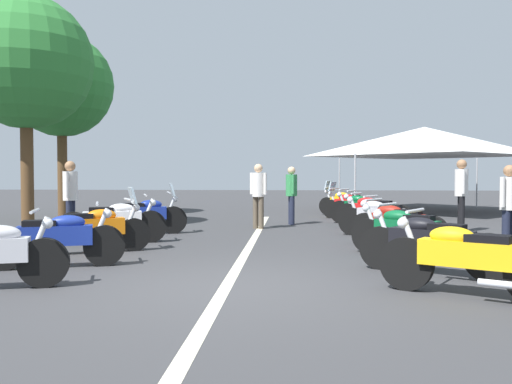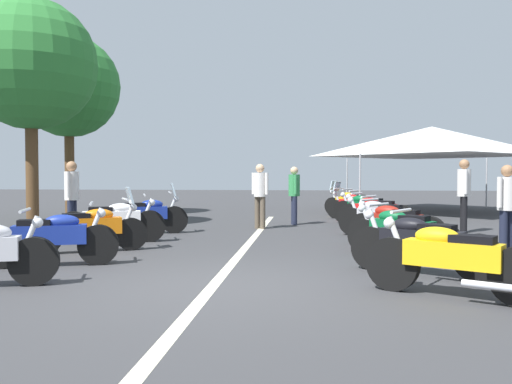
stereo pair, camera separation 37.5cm
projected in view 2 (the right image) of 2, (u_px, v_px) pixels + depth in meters
ground_plane at (213, 286)px, 6.95m from camera, size 80.00×80.00×0.00m
lane_centre_stripe at (244, 249)px, 10.34m from camera, size 15.50×0.16×0.01m
motorcycle_left_row_1 at (51, 237)px, 8.40m from camera, size 0.93×2.00×1.00m
motorcycle_left_row_2 at (91, 227)px, 9.93m from camera, size 1.15×1.95×1.20m
motorcycle_left_row_3 at (113, 220)px, 11.28m from camera, size 0.93×2.14×1.01m
motorcycle_left_row_4 at (146, 214)px, 12.97m from camera, size 0.89×2.01×1.22m
motorcycle_right_row_0 at (451, 258)px, 6.27m from camera, size 1.19×1.88×1.01m
motorcycle_right_row_1 at (420, 243)px, 7.65m from camera, size 1.35×1.90×1.01m
motorcycle_right_row_2 at (401, 231)px, 9.38m from camera, size 1.33×1.79×0.99m
motorcycle_right_row_3 at (395, 224)px, 10.73m from camera, size 1.23×1.76×1.00m
motorcycle_right_row_4 at (380, 217)px, 12.31m from camera, size 1.08×1.87×1.00m
motorcycle_right_row_5 at (375, 212)px, 14.02m from camera, size 1.09×1.90×1.01m
motorcycle_right_row_6 at (365, 208)px, 15.37m from camera, size 1.13×1.82×1.01m
motorcycle_right_row_7 at (355, 205)px, 17.00m from camera, size 1.18×1.78×1.19m
motorcycle_right_row_8 at (351, 202)px, 18.45m from camera, size 1.30×1.82×1.20m
bystander_0 at (464, 189)px, 13.24m from camera, size 0.53×0.32×1.79m
bystander_1 at (294, 191)px, 15.27m from camera, size 0.52×0.32×1.64m
bystander_2 at (260, 191)px, 14.17m from camera, size 0.33×0.46×1.70m
bystander_3 at (72, 193)px, 12.09m from camera, size 0.53×0.32×1.72m
bystander_4 at (507, 202)px, 9.60m from camera, size 0.36×0.44×1.60m
roadside_tree_0 at (69, 87)px, 18.27m from camera, size 3.43×3.43×6.11m
roadside_tree_1 at (31, 65)px, 14.09m from camera, size 3.42×3.42×6.01m
event_tent at (432, 141)px, 20.24m from camera, size 6.50×6.50×3.20m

